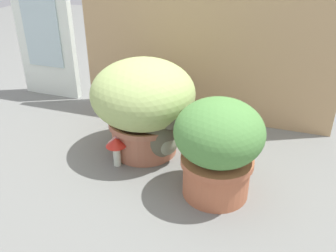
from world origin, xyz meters
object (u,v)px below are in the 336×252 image
grass_planter (143,102)px  cat (154,131)px  mushroom_ornament_pink (120,140)px  leafy_planter (218,146)px  mushroom_ornament_red (116,145)px

grass_planter → cat: (0.06, -0.03, -0.11)m
cat → mushroom_ornament_pink: (-0.12, -0.08, -0.02)m
leafy_planter → mushroom_ornament_pink: 0.45m
mushroom_ornament_pink → mushroom_ornament_red: bearing=-86.2°
mushroom_ornament_pink → mushroom_ornament_red: (0.00, -0.04, -0.00)m
cat → mushroom_ornament_pink: size_ratio=2.64×
grass_planter → mushroom_ornament_red: 0.21m
leafy_planter → cat: leafy_planter is taller
leafy_planter → mushroom_ornament_pink: (-0.42, 0.08, -0.11)m
grass_planter → cat: grass_planter is taller
mushroom_ornament_pink → mushroom_ornament_red: 0.04m
leafy_planter → mushroom_ornament_red: bearing=173.8°
grass_planter → cat: 0.13m
grass_planter → mushroom_ornament_red: (-0.06, -0.15, -0.14)m
mushroom_ornament_pink → grass_planter: bearing=58.6°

